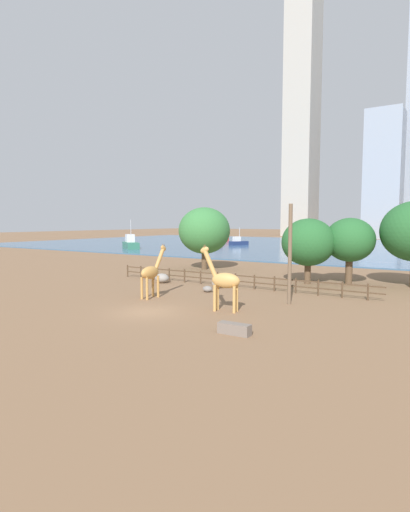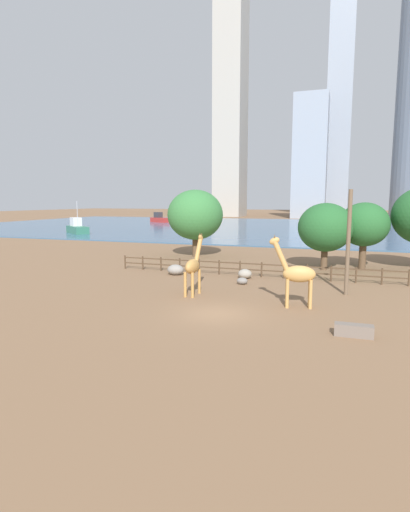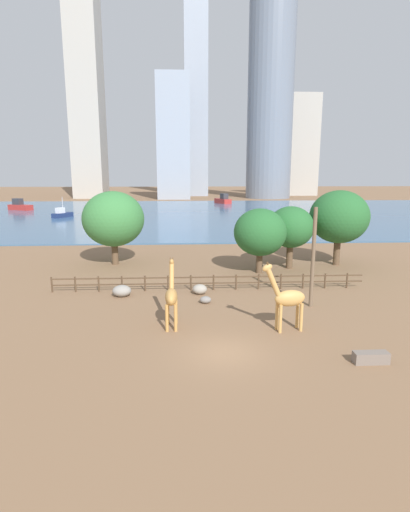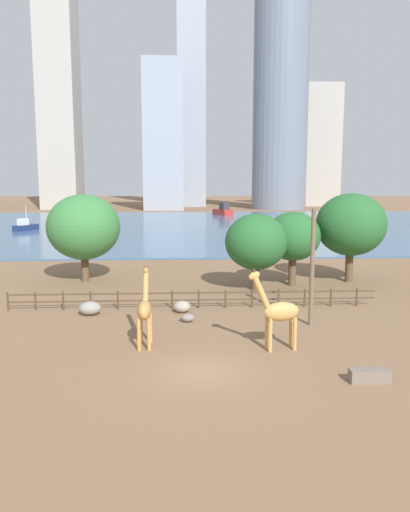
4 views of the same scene
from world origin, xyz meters
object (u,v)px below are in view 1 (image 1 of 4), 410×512
Objects in this scene: boulder_by_pole at (208,289)px; giraffe_companion at (223,280)px; boat_sailboat at (131,244)px; boat_barge at (220,237)px; tree_left_small at (308,242)px; giraffe_tall at (151,272)px; boulder_near_fence at (218,284)px; tree_center_broad at (350,240)px; boulder_small at (162,278)px; utility_pole at (290,255)px; tree_right_tall at (204,231)px; feeding_trough at (234,329)px; boat_tug at (238,242)px.

giraffe_companion is at bearing -49.70° from boulder_by_pole.
boat_sailboat is (-46.74, 41.43, -0.86)m from giraffe_companion.
boat_barge is at bearing -69.14° from giraffe_companion.
tree_left_small is 85.89m from boat_barge.
boat_sailboat reaches higher than giraffe_tall.
giraffe_companion is at bearing -4.47° from boat_sailboat.
boulder_near_fence is 0.18× the size of tree_center_broad.
boulder_small reaches higher than boulder_by_pole.
giraffe_companion is at bearing -105.30° from tree_center_broad.
utility_pole is 1.14× the size of tree_center_broad.
giraffe_tall is 93.23m from boat_barge.
tree_right_tall is (-9.00, 13.69, 4.61)m from boulder_by_pole.
tree_center_broad is (15.79, 8.84, 3.79)m from boulder_small.
boulder_near_fence is at bearing -52.60° from tree_right_tall.
tree_left_small is (8.18, 13.61, 1.99)m from giraffe_tall.
boulder_small is 0.21× the size of boat_barge.
tree_center_broad reaches higher than boulder_by_pole.
feeding_trough is 103.17m from boat_barge.
boulder_small is at bearing -34.49° from boat_barge.
boulder_by_pole is 0.14× the size of tree_left_small.
tree_center_broad is (11.64, 15.39, 2.21)m from giraffe_tall.
tree_right_tall is 39.91m from boat_sailboat.
utility_pole is 0.93× the size of tree_right_tall.
boat_sailboat is (-42.00, 35.85, 0.98)m from boulder_by_pole.
boat_tug is (-27.78, 57.34, 0.53)m from boulder_near_fence.
boulder_by_pole is at bearing -128.20° from boat_tug.
tree_center_broad reaches higher than boulder_small.
giraffe_companion reaches higher than feeding_trough.
boulder_near_fence is at bearing -30.77° from boat_barge.
tree_right_tall is 1.10× the size of boat_sailboat.
boulder_small is (-14.26, 3.14, -3.19)m from utility_pole.
utility_pole is at bearing -79.29° from tree_left_small.
boat_barge is (-52.53, 88.79, 0.91)m from feeding_trough.
tree_right_tall reaches higher than giraffe_tall.
utility_pole is 1.03× the size of boat_barge.
boat_sailboat is (-50.01, 45.99, 0.95)m from feeding_trough.
boulder_near_fence is at bearing -66.89° from giraffe_companion.
tree_center_broad is at bearing 41.64° from boulder_near_fence.
feeding_trough is 0.28× the size of tree_left_small.
boulder_near_fence is 6.23m from boulder_small.
boat_sailboat is at bearing -57.48° from boat_barge.
boat_barge is at bearing 125.87° from tree_left_small.
giraffe_companion reaches higher than boulder_small.
boat_sailboat is 27.60m from boat_tug.
boulder_by_pole is (0.34, -2.36, -0.13)m from boulder_near_fence.
giraffe_companion is 3.03× the size of boulder_small.
boat_sailboat is 42.88m from boat_barge.
giraffe_companion reaches higher than boulder_by_pole.
giraffe_tall is 0.83× the size of boat_tug.
boat_barge is (-16.41, 18.95, 0.27)m from boat_tug.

